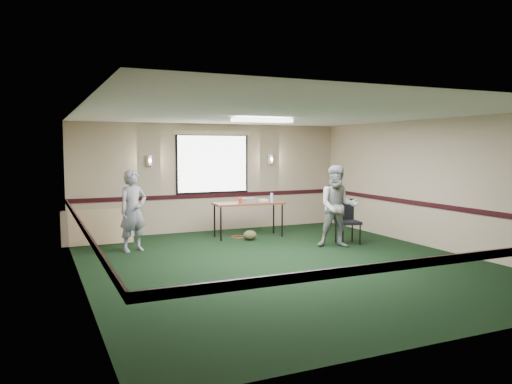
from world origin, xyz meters
name	(u,v)px	position (x,y,z in m)	size (l,w,h in m)	color
ground	(285,263)	(0.00, 0.00, 0.00)	(8.00, 8.00, 0.00)	black
room_shell	(241,172)	(0.00, 2.12, 1.58)	(8.00, 8.02, 8.00)	tan
folding_table	(248,205)	(0.46, 2.78, 0.76)	(1.68, 0.76, 0.82)	#532917
projector	(249,200)	(0.50, 2.80, 0.87)	(0.30, 0.25, 0.10)	gray
game_console	(263,200)	(0.89, 2.87, 0.85)	(0.21, 0.17, 0.05)	white
red_cup	(240,201)	(0.21, 2.68, 0.88)	(0.08, 0.08, 0.11)	red
water_bottle	(272,198)	(0.99, 2.60, 0.93)	(0.07, 0.07, 0.22)	#97C4F7
duffel_bag	(250,235)	(0.32, 2.37, 0.11)	(0.32, 0.24, 0.22)	#474529
cable_coil	(238,237)	(0.23, 2.85, 0.01)	(0.31, 0.31, 0.02)	red
folded_table	(98,227)	(-2.90, 3.25, 0.38)	(1.50, 0.06, 0.77)	tan
conference_chair	(346,218)	(2.13, 1.20, 0.57)	(0.55, 0.57, 0.97)	black
person_left	(133,211)	(-2.32, 2.22, 0.82)	(0.60, 0.39, 1.65)	#40508D
person_right	(338,206)	(1.71, 0.89, 0.87)	(0.84, 0.66, 1.74)	#758BB6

